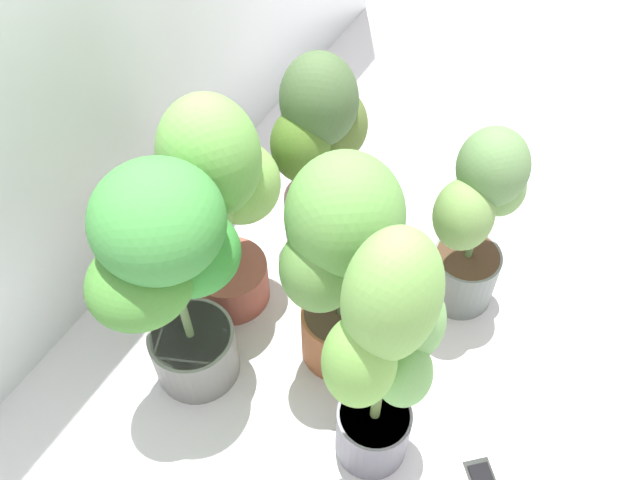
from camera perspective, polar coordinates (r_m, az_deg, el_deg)
The scene contains 7 objects.
ground_plane at distance 2.07m, azimuth 4.58°, elevation -9.46°, with size 8.00×8.00×0.00m, color silver.
potted_plant_back_right at distance 2.05m, azimuth -0.04°, elevation 8.21°, with size 0.36×0.27×0.70m.
potted_plant_front_left at distance 1.48m, azimuth 5.47°, elevation -9.30°, with size 0.34×0.26×0.90m.
potted_plant_back_center at distance 1.83m, azimuth -8.66°, elevation 3.60°, with size 0.46×0.34×0.79m.
potted_plant_back_left at distance 1.66m, azimuth -12.42°, elevation -2.34°, with size 0.46×0.38×0.80m.
potted_plant_front_right at distance 1.93m, azimuth 12.84°, elevation 1.56°, with size 0.32×0.25×0.68m.
potted_plant_center at distance 1.67m, azimuth 1.57°, elevation -1.50°, with size 0.36×0.35×0.78m.
Camera 1 is at (-0.95, -0.35, 1.80)m, focal length 38.47 mm.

